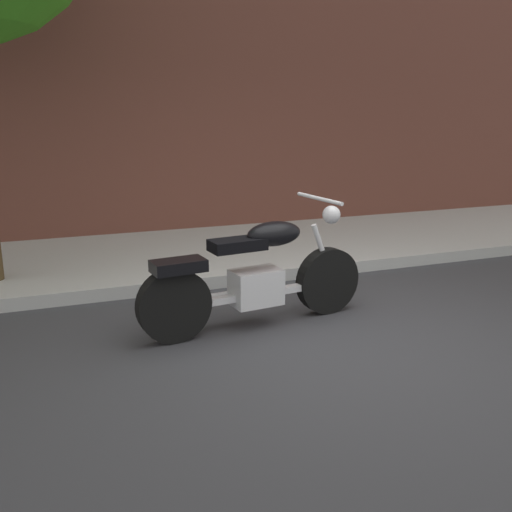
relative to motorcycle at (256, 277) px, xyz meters
The scene contains 3 objects.
ground_plane 0.87m from the motorcycle, 50.36° to the right, with size 60.00×60.00×0.00m, color #38383D.
sidewalk 2.56m from the motorcycle, 79.16° to the left, with size 20.60×2.64×0.14m, color #B1B1B1.
motorcycle is the anchor object (origin of this frame).
Camera 1 is at (-2.20, -3.96, 1.90)m, focal length 39.98 mm.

